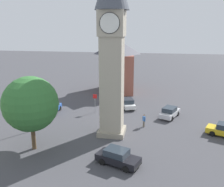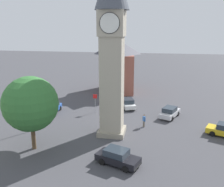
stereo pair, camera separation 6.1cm
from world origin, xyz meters
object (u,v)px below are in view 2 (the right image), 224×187
Objects in this scene: lamp_post at (34,106)px; road_sign at (95,100)px; car_blue_kerb at (52,108)px; car_red_corner at (117,157)px; building_terrace_right at (117,65)px; tree at (31,104)px; clock_tower at (112,32)px; car_silver_kerb at (128,103)px; pedestrian at (144,119)px; car_black_far at (170,112)px.

road_sign is (5.71, 7.78, -1.27)m from lamp_post.
car_blue_kerb is 0.95× the size of car_red_corner.
building_terrace_right reaches higher than lamp_post.
road_sign is at bearing 74.15° from tree.
road_sign is at bearing -95.09° from building_terrace_right.
car_blue_kerb is (-10.24, 5.92, -11.18)m from clock_tower.
car_blue_kerb is 7.01m from lamp_post.
car_red_corner is 10.17m from tree.
building_terrace_right is at bearing 107.99° from car_silver_kerb.
car_blue_kerb is 2.49× the size of pedestrian.
clock_tower is 4.58× the size of car_red_corner.
building_terrace_right is (-6.35, 17.83, 4.22)m from pedestrian.
clock_tower is at bearing 3.75° from lamp_post.
car_silver_kerb and car_red_corner have the same top height.
tree reaches higher than car_blue_kerb.
clock_tower is 14.96m from car_black_far.
car_red_corner is at bearing -111.30° from car_black_far.
car_black_far is at bearing 50.80° from pedestrian.
building_terrace_right is at bearing 97.43° from clock_tower.
car_black_far is at bearing 44.47° from clock_tower.
road_sign is at bearing 10.91° from car_blue_kerb.
lamp_post is at bearing -126.29° from road_sign.
car_blue_kerb is at bearing -176.56° from car_black_far.
pedestrian is at bearing 14.35° from lamp_post.
car_blue_kerb is at bearing 133.42° from car_red_corner.
building_terrace_right is 22.42m from lamp_post.
clock_tower is at bearing -93.86° from car_silver_kerb.
building_terrace_right is at bearing 99.21° from car_red_corner.
lamp_post is 1.68× the size of road_sign.
clock_tower is 11.85m from pedestrian.
lamp_post is at bearing -176.25° from clock_tower.
pedestrian is (13.91, -3.16, 0.25)m from car_blue_kerb.
tree is at bearing -64.64° from lamp_post.
car_silver_kerb is (0.69, 10.21, -11.18)m from clock_tower.
lamp_post is 9.73m from road_sign.
clock_tower is at bearing 35.32° from tree.
clock_tower reaches higher than tree.
car_red_corner is at bearing -9.30° from tree.
car_red_corner is 13.11m from lamp_post.
lamp_post is (-16.69, -7.59, 2.41)m from car_black_far.
road_sign reaches higher than car_red_corner.
car_red_corner is at bearing -80.79° from building_terrace_right.
car_red_corner is 15.04m from road_sign.
clock_tower reaches higher than car_red_corner.
pedestrian reaches higher than car_blue_kerb.
car_blue_kerb is 11.74m from car_silver_kerb.
car_silver_kerb is 17.94m from tree.
clock_tower is at bearing -30.05° from car_blue_kerb.
lamp_post is at bearing 115.36° from tree.
car_blue_kerb is 1.51× the size of road_sign.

